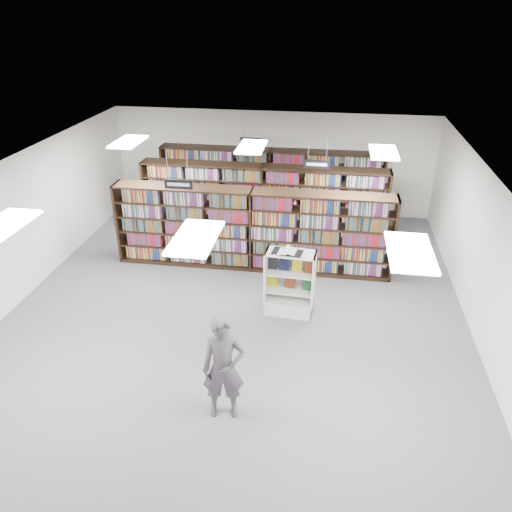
# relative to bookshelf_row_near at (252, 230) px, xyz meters

# --- Properties ---
(floor) EXTENTS (12.00, 12.00, 0.00)m
(floor) POSITION_rel_bookshelf_row_near_xyz_m (0.00, -2.00, -1.05)
(floor) COLOR #535358
(floor) RESTS_ON ground
(ceiling) EXTENTS (10.00, 12.00, 0.10)m
(ceiling) POSITION_rel_bookshelf_row_near_xyz_m (0.00, -2.00, 2.15)
(ceiling) COLOR white
(ceiling) RESTS_ON wall_back
(wall_back) EXTENTS (10.00, 0.10, 3.20)m
(wall_back) POSITION_rel_bookshelf_row_near_xyz_m (0.00, 4.00, 0.55)
(wall_back) COLOR white
(wall_back) RESTS_ON ground
(wall_front) EXTENTS (10.00, 0.10, 3.20)m
(wall_front) POSITION_rel_bookshelf_row_near_xyz_m (0.00, -8.00, 0.55)
(wall_front) COLOR white
(wall_front) RESTS_ON ground
(wall_left) EXTENTS (0.10, 12.00, 3.20)m
(wall_left) POSITION_rel_bookshelf_row_near_xyz_m (-5.00, -2.00, 0.55)
(wall_left) COLOR white
(wall_left) RESTS_ON ground
(wall_right) EXTENTS (0.10, 12.00, 3.20)m
(wall_right) POSITION_rel_bookshelf_row_near_xyz_m (5.00, -2.00, 0.55)
(wall_right) COLOR white
(wall_right) RESTS_ON ground
(bookshelf_row_near) EXTENTS (7.00, 0.60, 2.10)m
(bookshelf_row_near) POSITION_rel_bookshelf_row_near_xyz_m (0.00, 0.00, 0.00)
(bookshelf_row_near) COLOR black
(bookshelf_row_near) RESTS_ON floor
(bookshelf_row_mid) EXTENTS (7.00, 0.60, 2.10)m
(bookshelf_row_mid) POSITION_rel_bookshelf_row_near_xyz_m (0.00, 2.00, 0.00)
(bookshelf_row_mid) COLOR black
(bookshelf_row_mid) RESTS_ON floor
(bookshelf_row_far) EXTENTS (7.00, 0.60, 2.10)m
(bookshelf_row_far) POSITION_rel_bookshelf_row_near_xyz_m (0.00, 3.70, 0.00)
(bookshelf_row_far) COLOR black
(bookshelf_row_far) RESTS_ON floor
(aisle_sign_left) EXTENTS (0.65, 0.02, 0.80)m
(aisle_sign_left) POSITION_rel_bookshelf_row_near_xyz_m (-1.50, -1.00, 1.48)
(aisle_sign_left) COLOR #B2B2B7
(aisle_sign_left) RESTS_ON ceiling
(aisle_sign_right) EXTENTS (0.65, 0.02, 0.80)m
(aisle_sign_right) POSITION_rel_bookshelf_row_near_xyz_m (1.50, 1.00, 1.48)
(aisle_sign_right) COLOR #B2B2B7
(aisle_sign_right) RESTS_ON ceiling
(aisle_sign_center) EXTENTS (0.65, 0.02, 0.80)m
(aisle_sign_center) POSITION_rel_bookshelf_row_near_xyz_m (-0.50, 3.00, 1.48)
(aisle_sign_center) COLOR #B2B2B7
(aisle_sign_center) RESTS_ON ceiling
(troffer_front_left) EXTENTS (0.60, 1.20, 0.04)m
(troffer_front_left) POSITION_rel_bookshelf_row_near_xyz_m (-3.00, -5.00, 2.11)
(troffer_front_left) COLOR white
(troffer_front_left) RESTS_ON ceiling
(troffer_front_center) EXTENTS (0.60, 1.20, 0.04)m
(troffer_front_center) POSITION_rel_bookshelf_row_near_xyz_m (0.00, -5.00, 2.11)
(troffer_front_center) COLOR white
(troffer_front_center) RESTS_ON ceiling
(troffer_front_right) EXTENTS (0.60, 1.20, 0.04)m
(troffer_front_right) POSITION_rel_bookshelf_row_near_xyz_m (3.00, -5.00, 2.11)
(troffer_front_right) COLOR white
(troffer_front_right) RESTS_ON ceiling
(troffer_back_left) EXTENTS (0.60, 1.20, 0.04)m
(troffer_back_left) POSITION_rel_bookshelf_row_near_xyz_m (-3.00, 0.00, 2.11)
(troffer_back_left) COLOR white
(troffer_back_left) RESTS_ON ceiling
(troffer_back_center) EXTENTS (0.60, 1.20, 0.04)m
(troffer_back_center) POSITION_rel_bookshelf_row_near_xyz_m (0.00, 0.00, 2.11)
(troffer_back_center) COLOR white
(troffer_back_center) RESTS_ON ceiling
(troffer_back_right) EXTENTS (0.60, 1.20, 0.04)m
(troffer_back_right) POSITION_rel_bookshelf_row_near_xyz_m (3.00, 0.00, 2.11)
(troffer_back_right) COLOR white
(troffer_back_right) RESTS_ON ceiling
(endcap_display) EXTENTS (1.10, 0.60, 1.49)m
(endcap_display) POSITION_rel_bookshelf_row_near_xyz_m (1.15, -1.93, -0.56)
(endcap_display) COLOR silver
(endcap_display) RESTS_ON floor
(open_book) EXTENTS (0.68, 0.45, 0.13)m
(open_book) POSITION_rel_bookshelf_row_near_xyz_m (1.07, -1.99, 0.47)
(open_book) COLOR black
(open_book) RESTS_ON endcap_display
(shopper) EXTENTS (0.76, 0.58, 1.90)m
(shopper) POSITION_rel_bookshelf_row_near_xyz_m (0.38, -5.16, -0.10)
(shopper) COLOR #48424C
(shopper) RESTS_ON floor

